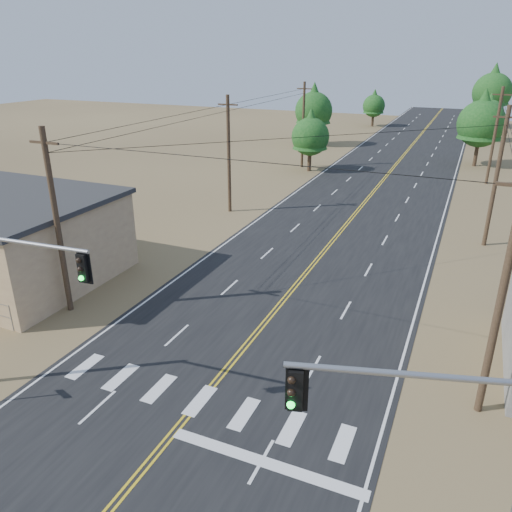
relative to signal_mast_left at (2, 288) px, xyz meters
The scene contains 15 objects.
road 25.85m from the signal_mast_left, 73.48° to the left, with size 15.00×200.00×0.02m, color black.
utility_pole_left_near 7.15m from the signal_mast_left, 117.27° to the left, with size 1.80×0.30×10.00m.
utility_pole_left_mid 26.56m from the signal_mast_left, 97.08° to the left, with size 1.80×0.30×10.00m.
utility_pole_left_far 46.47m from the signal_mast_left, 94.04° to the left, with size 1.80×0.30×10.00m.
utility_pole_right_near 18.83m from the signal_mast_left, 19.72° to the left, with size 1.80×0.30×10.00m.
utility_pole_right_mid 31.76m from the signal_mast_left, 56.08° to the left, with size 1.80×0.30×10.00m.
utility_pole_right_far 49.63m from the signal_mast_left, 69.07° to the left, with size 1.80×0.30×10.00m.
signal_mast_left is the anchor object (origin of this frame).
signal_mast_right 16.78m from the signal_mast_left, ahead, with size 5.54×1.83×7.05m.
tree_left_near 44.69m from the signal_mast_left, 92.28° to the left, with size 4.39×4.39×7.32m.
tree_left_mid 61.81m from the signal_mast_left, 96.23° to the left, with size 5.50×5.50×9.16m.
tree_left_far 85.55m from the signal_mast_left, 91.65° to the left, with size 4.07×4.07×6.78m.
tree_right_near 57.87m from the signal_mast_left, 73.66° to the left, with size 5.59×5.59×9.31m.
tree_right_mid 77.94m from the signal_mast_left, 77.24° to the left, with size 4.48×4.48×7.46m.
tree_right_far 94.26m from the signal_mast_left, 79.37° to the left, with size 6.85×6.85×11.42m.
Camera 1 is at (8.78, -6.37, 13.37)m, focal length 35.00 mm.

